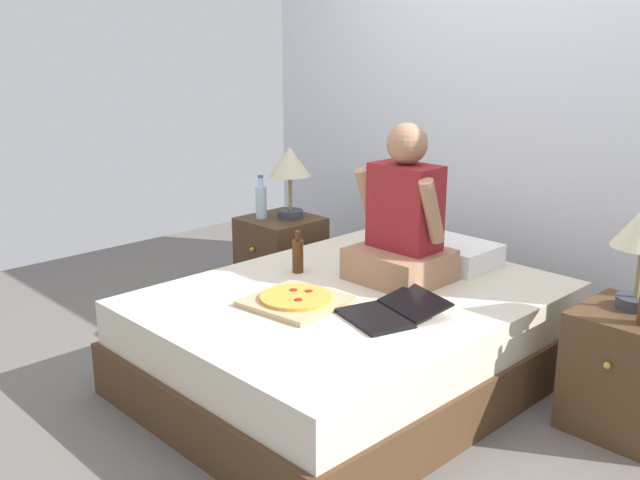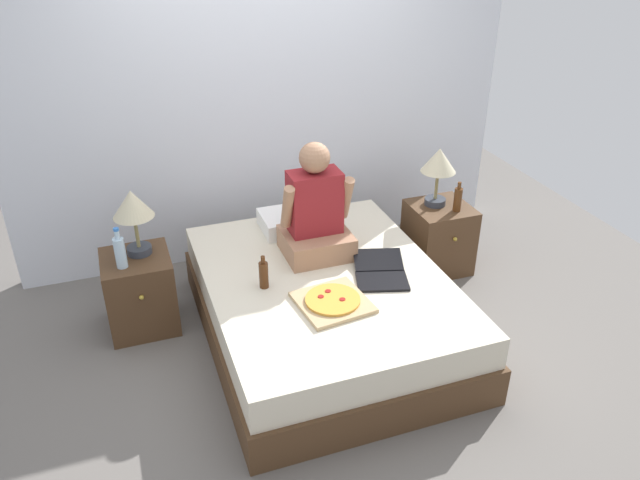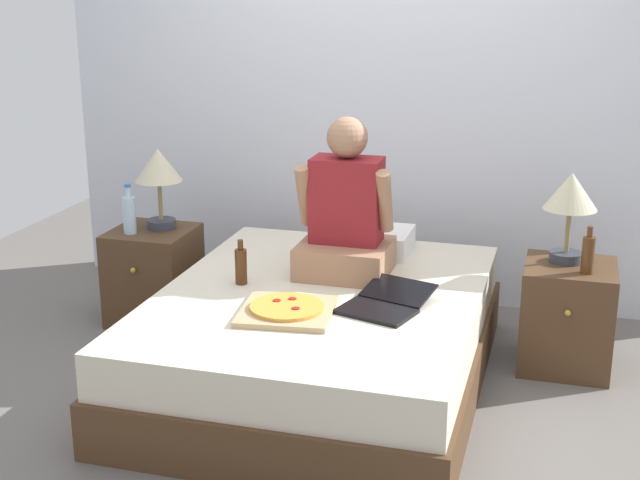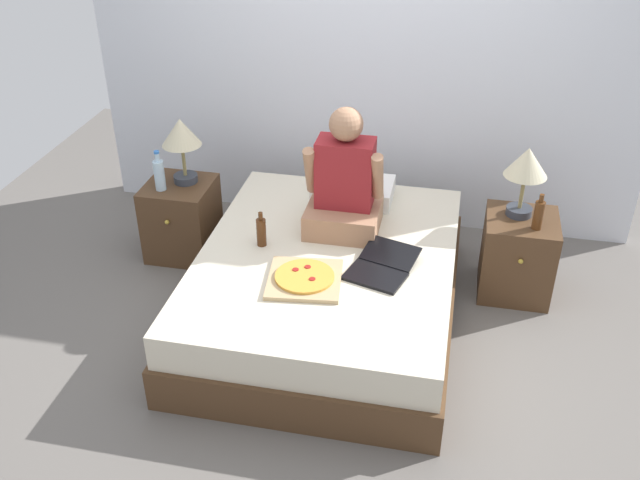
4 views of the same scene
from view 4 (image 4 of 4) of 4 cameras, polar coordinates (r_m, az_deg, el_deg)
ground_plane at (r=4.44m, az=0.53°, el=-6.10°), size 5.89×5.89×0.00m
wall_back at (r=5.04m, az=3.71°, el=14.70°), size 3.89×0.12×2.50m
bed at (r=4.30m, az=0.55°, el=-3.69°), size 1.52×1.95×0.46m
nightstand_left at (r=5.00m, az=-11.00°, el=1.68°), size 0.44×0.47×0.53m
lamp_on_left_nightstand at (r=4.76m, az=-11.05°, el=8.11°), size 0.26×0.26×0.45m
water_bottle at (r=4.78m, az=-12.73°, el=5.16°), size 0.07×0.07×0.28m
nightstand_right at (r=4.68m, az=15.50°, el=-1.19°), size 0.44×0.47×0.53m
lamp_on_right_nightstand at (r=4.44m, az=16.18°, el=5.63°), size 0.26×0.26×0.45m
beer_bottle at (r=4.42m, az=17.09°, el=1.96°), size 0.06×0.06×0.23m
pillow at (r=4.72m, az=2.67°, el=3.99°), size 0.52×0.34×0.12m
person_seated at (r=4.28m, az=1.97°, el=4.30°), size 0.47×0.40×0.78m
laptop at (r=4.01m, az=4.84°, el=-2.28°), size 0.42×0.49×0.07m
pizza_box at (r=3.92m, az=-1.24°, el=-3.09°), size 0.44×0.44×0.05m
beer_bottle_on_bed at (r=4.21m, az=-4.72°, el=0.68°), size 0.06×0.06×0.22m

